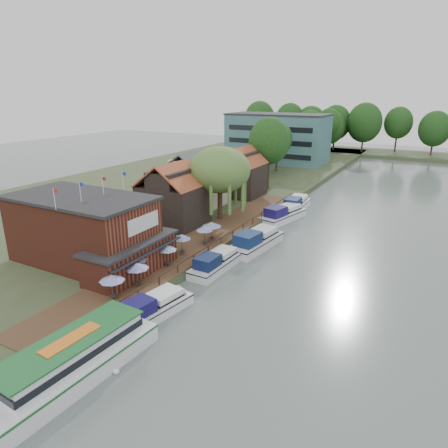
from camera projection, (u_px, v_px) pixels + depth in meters
The scene contains 30 objects.
ground at pixel (219, 299), 37.35m from camera, with size 260.00×260.00×0.00m, color slate.
land_bank at pixel (174, 186), 80.01m from camera, with size 50.00×140.00×1.00m, color #384728.
quay_deck at pixel (202, 241), 48.99m from camera, with size 6.00×50.00×0.10m, color #47301E.
quay_rail at pixel (223, 240), 48.03m from camera, with size 0.20×49.00×1.00m, color black, non-canonical shape.
pub at pixel (97, 232), 41.44m from camera, with size 20.00×11.00×7.30m, color maroon, non-canonical shape.
hotel_block at pixel (277, 138), 103.38m from camera, with size 25.40×12.40×12.30m, color #38666B, non-canonical shape.
cottage_a at pixel (173, 194), 54.19m from camera, with size 8.60×7.60×8.50m, color black, non-canonical shape.
cottage_b at pixel (194, 179), 63.88m from camera, with size 9.60×8.60×8.50m, color beige, non-canonical shape.
cottage_c at pixel (242, 172), 69.54m from camera, with size 7.60×7.60×8.50m, color black, non-canonical shape.
willow at pixel (220, 184), 55.99m from camera, with size 8.60×8.60×10.43m, color #476B2D, non-canonical shape.
umbrella_0 at pixel (113, 287), 34.75m from camera, with size 2.25×2.25×2.38m, color #1C239A, non-canonical shape.
umbrella_1 at pixel (137, 275), 37.15m from camera, with size 2.31×2.31×2.38m, color #201C9A, non-canonical shape.
umbrella_2 at pixel (138, 266), 38.98m from camera, with size 1.96×1.96×2.38m, color navy, non-canonical shape.
umbrella_3 at pixel (167, 256), 41.47m from camera, with size 2.09×2.09×2.38m, color #1A4A90, non-canonical shape.
umbrella_4 at pixel (182, 244), 44.56m from camera, with size 2.08×2.08×2.38m, color #1B3599, non-canonical shape.
umbrella_5 at pixel (204, 236), 47.25m from camera, with size 2.00×2.00×2.38m, color navy, non-canonical shape.
umbrella_6 at pixel (212, 231), 48.66m from camera, with size 2.43×2.43×2.38m, color navy, non-canonical shape.
cruiser_0 at pixel (153, 305), 34.23m from camera, with size 2.91×9.02×2.15m, color white, non-canonical shape.
cruiser_1 at pixel (216, 260), 43.29m from camera, with size 2.95×9.15×2.19m, color silver, non-canonical shape.
cruiser_2 at pixel (256, 239), 49.19m from camera, with size 3.37×10.43×2.55m, color silver, non-canonical shape.
cruiser_3 at pixel (283, 212), 59.99m from camera, with size 3.28×10.15×2.47m, color white, non-canonical shape.
cruiser_4 at pixel (296, 203), 65.35m from camera, with size 3.23×9.99×2.43m, color white, non-canonical shape.
tour_boat at pixel (64, 364), 26.13m from camera, with size 4.00×14.20×3.10m, color silver, non-canonical shape.
swan at pixel (116, 371), 27.45m from camera, with size 0.44×0.44×0.44m, color white.
bank_tree_0 at pixel (269, 153), 73.81m from camera, with size 7.55×7.55×13.26m, color #143811, non-canonical shape.
bank_tree_1 at pixel (267, 148), 85.95m from camera, with size 7.88×7.88×11.74m, color #143811, non-canonical shape.
bank_tree_2 at pixel (277, 147), 90.70m from camera, with size 6.67×6.67×11.20m, color #143811, non-canonical shape.
bank_tree_3 at pixel (310, 135), 107.35m from camera, with size 7.37×7.37×12.93m, color #143811, non-canonical shape.
bank_tree_4 at pixel (328, 133), 110.97m from camera, with size 6.38×6.38×13.27m, color #143811, non-canonical shape.
bank_tree_5 at pixel (330, 132), 120.11m from camera, with size 8.54×8.54×12.19m, color #143811, non-canonical shape.
Camera 1 is at (16.43, -28.88, 18.47)m, focal length 32.00 mm.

